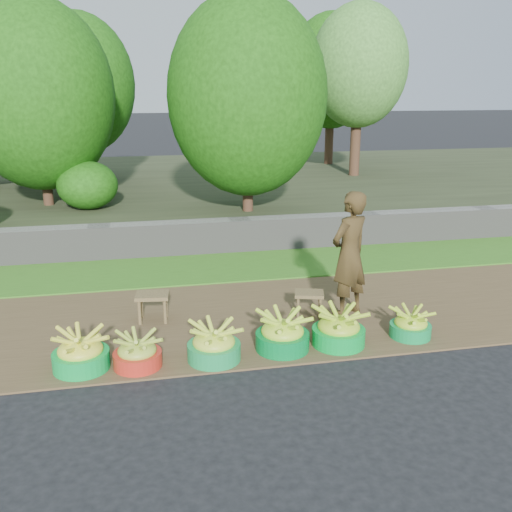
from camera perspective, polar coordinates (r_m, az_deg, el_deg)
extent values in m
plane|color=black|center=(5.72, 5.89, -10.69)|extent=(120.00, 120.00, 0.00)
cube|color=brown|center=(6.81, 2.70, -5.95)|extent=(80.00, 2.50, 0.02)
cube|color=#38741E|center=(8.64, -0.63, -0.94)|extent=(80.00, 1.50, 0.04)
cube|color=slate|center=(9.37, -1.65, 2.07)|extent=(80.00, 0.35, 0.55)
cube|color=#313920|center=(14.12, -5.25, 6.80)|extent=(80.00, 10.00, 0.50)
cylinder|color=#40291B|center=(13.95, -16.83, 10.08)|extent=(0.21, 0.21, 1.44)
ellipsoid|color=#1C560E|center=(13.89, -17.34, 16.09)|extent=(2.49, 2.49, 3.12)
cylinder|color=#40291B|center=(14.54, 9.93, 11.70)|extent=(0.25, 0.25, 1.91)
ellipsoid|color=#488931|center=(14.51, 10.26, 18.22)|extent=(2.32, 2.32, 2.90)
cylinder|color=#40291B|center=(11.32, -20.28, 7.75)|extent=(0.18, 0.18, 1.17)
ellipsoid|color=#1C560E|center=(11.22, -21.01, 14.79)|extent=(2.70, 2.70, 3.37)
cylinder|color=#40291B|center=(10.09, -0.84, 7.80)|extent=(0.18, 0.18, 1.16)
ellipsoid|color=#1C560E|center=(9.98, -0.87, 15.73)|extent=(2.70, 2.70, 3.38)
cylinder|color=#40291B|center=(16.74, 7.35, 12.21)|extent=(0.24, 0.24, 1.80)
ellipsoid|color=#1C560E|center=(16.70, 7.56, 17.87)|extent=(2.50, 2.50, 3.13)
ellipsoid|color=#1C560E|center=(10.71, -16.51, 6.80)|extent=(1.07, 1.07, 0.86)
cylinder|color=#05A03B|center=(5.78, -17.06, -10.00)|extent=(0.54, 0.54, 0.19)
ellipsoid|color=yellow|center=(5.72, -17.19, -8.65)|extent=(0.47, 0.47, 0.31)
cylinder|color=red|center=(5.70, -11.74, -10.15)|extent=(0.47, 0.47, 0.17)
ellipsoid|color=#9FB738|center=(5.64, -11.82, -8.96)|extent=(0.41, 0.41, 0.27)
cylinder|color=#179046|center=(5.72, -4.22, -9.59)|extent=(0.53, 0.53, 0.19)
ellipsoid|color=#BDD337|center=(5.65, -4.25, -8.25)|extent=(0.46, 0.46, 0.30)
cylinder|color=#00772F|center=(5.92, 2.65, -8.57)|extent=(0.55, 0.55, 0.20)
ellipsoid|color=#B4DA2D|center=(5.86, 2.67, -7.20)|extent=(0.49, 0.49, 0.32)
cylinder|color=#009C32|center=(6.08, 8.23, -8.04)|extent=(0.55, 0.55, 0.20)
ellipsoid|color=#A6C928|center=(6.02, 8.29, -6.69)|extent=(0.49, 0.49, 0.32)
cylinder|color=#0C8940|center=(6.43, 15.15, -7.26)|extent=(0.44, 0.44, 0.16)
ellipsoid|color=#ABCF28|center=(6.38, 15.23, -6.24)|extent=(0.39, 0.39, 0.25)
cube|color=brown|center=(6.62, -10.33, -3.91)|extent=(0.40, 0.33, 0.04)
cylinder|color=brown|center=(6.61, -11.57, -5.56)|extent=(0.04, 0.04, 0.28)
cylinder|color=brown|center=(6.58, -9.09, -5.52)|extent=(0.04, 0.04, 0.28)
cylinder|color=brown|center=(6.79, -11.39, -4.94)|extent=(0.04, 0.04, 0.28)
cylinder|color=brown|center=(6.76, -8.98, -4.90)|extent=(0.04, 0.04, 0.28)
cube|color=brown|center=(6.69, 5.35, -3.78)|extent=(0.39, 0.34, 0.04)
cylinder|color=brown|center=(6.66, 4.22, -5.20)|extent=(0.04, 0.04, 0.25)
cylinder|color=brown|center=(6.67, 6.42, -5.25)|extent=(0.04, 0.04, 0.25)
cylinder|color=brown|center=(6.83, 4.23, -4.66)|extent=(0.04, 0.04, 0.25)
cylinder|color=brown|center=(6.83, 6.38, -4.70)|extent=(0.04, 0.04, 0.25)
imported|color=black|center=(6.66, 9.32, 0.17)|extent=(0.64, 0.57, 1.48)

